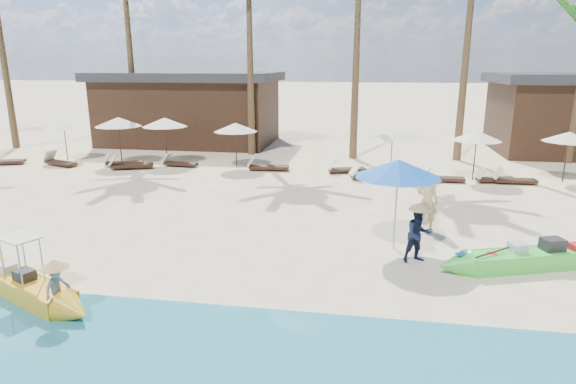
% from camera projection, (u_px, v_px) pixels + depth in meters
% --- Properties ---
extents(ground, '(240.00, 240.00, 0.00)m').
position_uv_depth(ground, '(250.00, 258.00, 12.26)').
color(ground, '#FBE7B9').
rests_on(ground, ground).
extents(wet_sand_strip, '(240.00, 4.50, 0.01)m').
position_uv_depth(wet_sand_strip, '(174.00, 382.00, 7.49)').
color(wet_sand_strip, tan).
rests_on(wet_sand_strip, ground).
extents(green_canoe, '(5.43, 2.20, 0.72)m').
position_uv_depth(green_canoe, '(534.00, 258.00, 11.68)').
color(green_canoe, '#45DA42').
rests_on(green_canoe, ground).
extents(yellow_canoe, '(4.86, 2.51, 1.35)m').
position_uv_depth(yellow_canoe, '(21.00, 285.00, 10.32)').
color(yellow_canoe, yellow).
rests_on(yellow_canoe, ground).
extents(tourist, '(0.74, 0.62, 1.73)m').
position_uv_depth(tourist, '(427.00, 201.00, 14.23)').
color(tourist, tan).
rests_on(tourist, ground).
extents(vendor_green, '(0.85, 0.77, 1.42)m').
position_uv_depth(vendor_green, '(418.00, 235.00, 11.91)').
color(vendor_green, '#121931').
rests_on(vendor_green, ground).
extents(vendor_yellow, '(0.43, 0.63, 0.89)m').
position_uv_depth(vendor_yellow, '(57.00, 286.00, 9.33)').
color(vendor_yellow, gray).
rests_on(vendor_yellow, ground).
extents(blue_umbrella, '(2.26, 2.26, 2.43)m').
position_uv_depth(blue_umbrella, '(398.00, 168.00, 12.39)').
color(blue_umbrella, '#99999E').
rests_on(blue_umbrella, ground).
extents(resort_parasol_2, '(1.93, 1.93, 1.99)m').
position_uv_depth(resort_parasol_2, '(64.00, 125.00, 24.36)').
color(resort_parasol_2, '#372316').
rests_on(resort_parasol_2, ground).
extents(lounger_2_left, '(1.96, 1.16, 0.64)m').
position_uv_depth(lounger_2_left, '(2.00, 160.00, 23.56)').
color(lounger_2_left, '#372316').
rests_on(lounger_2_left, ground).
extents(resort_parasol_3, '(2.23, 2.23, 2.30)m').
position_uv_depth(resort_parasol_3, '(118.00, 122.00, 23.29)').
color(resort_parasol_3, '#372316').
rests_on(resort_parasol_3, ground).
extents(lounger_3_left, '(1.91, 1.15, 0.62)m').
position_uv_depth(lounger_3_left, '(59.00, 161.00, 23.34)').
color(lounger_3_left, '#372316').
rests_on(lounger_3_left, ground).
extents(lounger_3_right, '(1.90, 1.07, 0.62)m').
position_uv_depth(lounger_3_right, '(122.00, 162.00, 23.23)').
color(lounger_3_right, '#372316').
rests_on(lounger_3_right, ground).
extents(resort_parasol_4, '(2.20, 2.20, 2.26)m').
position_uv_depth(resort_parasol_4, '(165.00, 122.00, 23.42)').
color(resort_parasol_4, '#372316').
rests_on(resort_parasol_4, ground).
extents(lounger_4_left, '(2.07, 1.24, 0.67)m').
position_uv_depth(lounger_4_left, '(129.00, 164.00, 22.58)').
color(lounger_4_left, '#372316').
rests_on(lounger_4_left, ground).
extents(lounger_4_right, '(1.74, 0.68, 0.58)m').
position_uv_depth(lounger_4_right, '(178.00, 162.00, 23.18)').
color(lounger_4_right, '#372316').
rests_on(lounger_4_right, ground).
extents(resort_parasol_5, '(2.07, 2.07, 2.13)m').
position_uv_depth(resort_parasol_5, '(236.00, 127.00, 22.51)').
color(resort_parasol_5, '#372316').
rests_on(resort_parasol_5, ground).
extents(lounger_5_left, '(1.97, 0.76, 0.65)m').
position_uv_depth(lounger_5_left, '(266.00, 166.00, 22.30)').
color(lounger_5_left, '#372316').
rests_on(lounger_5_left, ground).
extents(resort_parasol_6, '(1.79, 1.79, 1.84)m').
position_uv_depth(resort_parasol_6, '(393.00, 135.00, 21.98)').
color(resort_parasol_6, '#372316').
rests_on(resort_parasol_6, ground).
extents(lounger_6_left, '(1.87, 1.09, 0.61)m').
position_uv_depth(lounger_6_left, '(345.00, 168.00, 21.81)').
color(lounger_6_left, '#372316').
rests_on(lounger_6_left, ground).
extents(lounger_6_right, '(1.79, 1.01, 0.58)m').
position_uv_depth(lounger_6_right, '(367.00, 175.00, 20.61)').
color(lounger_6_right, '#372316').
rests_on(lounger_6_right, ground).
extents(resort_parasol_7, '(2.05, 2.05, 2.11)m').
position_uv_depth(resort_parasol_7, '(477.00, 136.00, 20.00)').
color(resort_parasol_7, '#372316').
rests_on(resort_parasol_7, ground).
extents(lounger_7_left, '(1.75, 0.56, 0.59)m').
position_uv_depth(lounger_7_left, '(441.00, 177.00, 20.16)').
color(lounger_7_left, '#372316').
rests_on(lounger_7_left, ground).
extents(lounger_7_right, '(1.75, 0.90, 0.57)m').
position_uv_depth(lounger_7_right, '(493.00, 178.00, 20.04)').
color(lounger_7_right, '#372316').
rests_on(lounger_7_right, ground).
extents(resort_parasol_8, '(2.05, 2.05, 2.11)m').
position_uv_depth(resort_parasol_8, '(569.00, 137.00, 19.73)').
color(resort_parasol_8, '#372316').
rests_on(resort_parasol_8, ground).
extents(lounger_8_left, '(1.76, 0.62, 0.59)m').
position_uv_depth(lounger_8_left, '(512.00, 179.00, 19.83)').
color(lounger_8_left, '#372316').
rests_on(lounger_8_left, ground).
extents(pavilion_west, '(10.80, 6.60, 4.30)m').
position_uv_depth(pavilion_west, '(190.00, 107.00, 29.63)').
color(pavilion_west, '#372316').
rests_on(pavilion_west, ground).
extents(pavilion_east, '(8.80, 6.60, 4.30)m').
position_uv_depth(pavilion_east, '(575.00, 113.00, 26.19)').
color(pavilion_east, '#372316').
rests_on(pavilion_east, ground).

